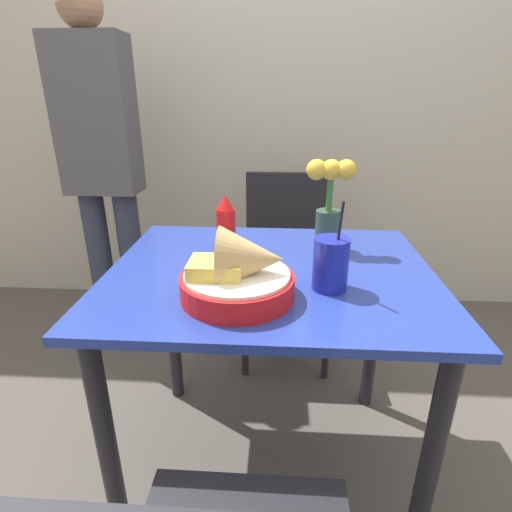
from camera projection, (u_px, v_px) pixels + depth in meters
ground_plane at (268, 459)px, 1.41m from camera, size 12.00×12.00×0.00m
wall_window at (279, 73)px, 2.10m from camera, size 7.00×0.06×2.60m
dining_table at (270, 307)px, 1.18m from camera, size 0.91×0.75×0.74m
chair_far_window at (287, 249)px, 1.89m from camera, size 0.40×0.40×0.86m
food_basket at (242, 274)px, 0.95m from camera, size 0.28×0.28×0.18m
ketchup_bottle at (226, 227)px, 1.19m from camera, size 0.06×0.06×0.19m
drink_cup at (331, 266)px, 1.00m from camera, size 0.09×0.09×0.24m
flower_vase at (329, 201)px, 1.22m from camera, size 0.15×0.08×0.28m
person_standing at (102, 160)px, 1.78m from camera, size 0.32×0.18×1.61m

